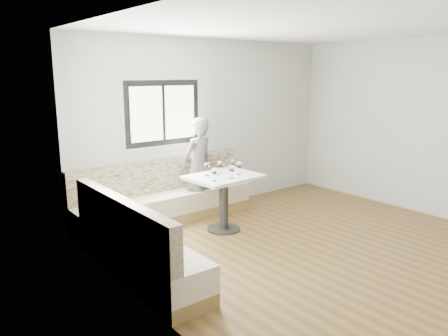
# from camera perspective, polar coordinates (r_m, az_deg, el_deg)

# --- Properties ---
(room) EXTENTS (5.01, 5.01, 2.81)m
(room) POSITION_cam_1_polar(r_m,az_deg,el_deg) (5.54, 12.55, 3.27)
(room) COLOR brown
(room) RESTS_ON ground
(banquette) EXTENTS (2.90, 2.80, 0.95)m
(banquette) POSITION_cam_1_polar(r_m,az_deg,el_deg) (6.01, -9.07, -6.48)
(banquette) COLOR olive
(banquette) RESTS_ON ground
(table) EXTENTS (1.04, 0.84, 0.82)m
(table) POSITION_cam_1_polar(r_m,az_deg,el_deg) (6.29, -0.04, -2.80)
(table) COLOR black
(table) RESTS_ON ground
(person) EXTENTS (0.65, 0.51, 1.59)m
(person) POSITION_cam_1_polar(r_m,az_deg,el_deg) (6.89, -3.38, 0.05)
(person) COLOR #564F52
(person) RESTS_ON ground
(olive_ramekin) EXTENTS (0.09, 0.09, 0.04)m
(olive_ramekin) POSITION_cam_1_polar(r_m,az_deg,el_deg) (6.25, -1.01, -0.77)
(olive_ramekin) COLOR white
(olive_ramekin) RESTS_ON table
(wine_glass_a) EXTENTS (0.09, 0.09, 0.19)m
(wine_glass_a) POSITION_cam_1_polar(r_m,az_deg,el_deg) (5.89, -1.26, -0.42)
(wine_glass_a) COLOR white
(wine_glass_a) RESTS_ON table
(wine_glass_b) EXTENTS (0.09, 0.09, 0.19)m
(wine_glass_b) POSITION_cam_1_polar(r_m,az_deg,el_deg) (6.04, 1.02, -0.10)
(wine_glass_b) COLOR white
(wine_glass_b) RESTS_ON table
(wine_glass_c) EXTENTS (0.09, 0.09, 0.19)m
(wine_glass_c) POSITION_cam_1_polar(r_m,az_deg,el_deg) (6.27, 2.00, 0.37)
(wine_glass_c) COLOR white
(wine_glass_c) RESTS_ON table
(wine_glass_d) EXTENTS (0.09, 0.09, 0.19)m
(wine_glass_d) POSITION_cam_1_polar(r_m,az_deg,el_deg) (6.33, -0.50, 0.48)
(wine_glass_d) COLOR white
(wine_glass_d) RESTS_ON table
(wine_glass_e) EXTENTS (0.09, 0.09, 0.19)m
(wine_glass_e) POSITION_cam_1_polar(r_m,az_deg,el_deg) (6.44, 1.10, 0.69)
(wine_glass_e) COLOR white
(wine_glass_e) RESTS_ON table
(wine_glass_f) EXTENTS (0.09, 0.09, 0.19)m
(wine_glass_f) POSITION_cam_1_polar(r_m,az_deg,el_deg) (6.21, -2.22, 0.24)
(wine_glass_f) COLOR white
(wine_glass_f) RESTS_ON table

